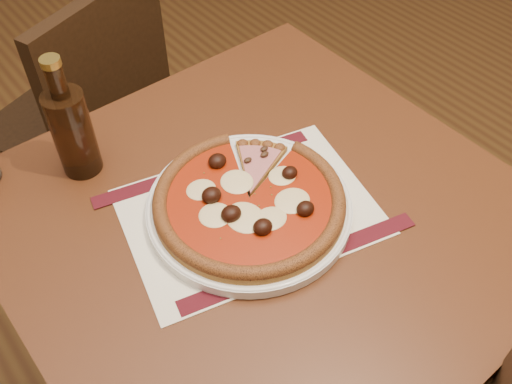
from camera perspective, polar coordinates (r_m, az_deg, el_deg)
table at (r=1.00m, az=0.72°, el=-5.68°), size 0.81×0.81×0.75m
chair_far at (r=1.59m, az=-16.17°, el=7.72°), size 0.51×0.51×0.84m
placemat at (r=0.92m, az=-0.66°, el=-1.97°), size 0.45×0.37×0.00m
plate at (r=0.92m, az=-0.67°, el=-1.57°), size 0.33×0.33×0.02m
pizza at (r=0.90m, az=-0.68°, el=-0.77°), size 0.31×0.31×0.04m
ham_slice at (r=0.97m, az=0.10°, el=3.21°), size 0.12×0.11×0.02m
bottle at (r=0.98m, az=-17.94°, el=6.01°), size 0.07×0.07×0.22m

